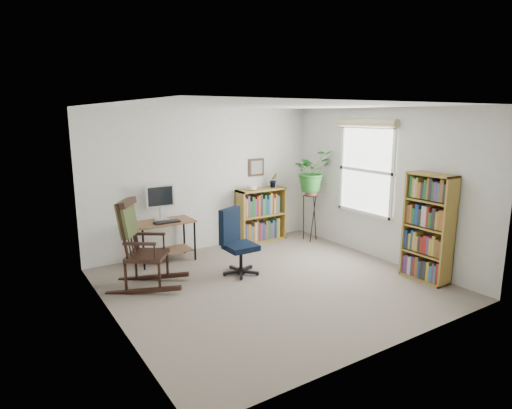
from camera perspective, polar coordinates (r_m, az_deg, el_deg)
floor at (r=6.00m, az=2.10°, el=-10.52°), size 4.20×4.00×0.00m
ceiling at (r=5.56m, az=2.29°, el=13.03°), size 4.20×4.00×0.00m
wall_back at (r=7.36m, az=-6.76°, el=3.28°), size 4.20×0.00×2.40m
wall_front at (r=4.22m, az=17.94°, el=-3.60°), size 4.20×0.00×2.40m
wall_left at (r=4.80m, az=-18.84°, el=-1.83°), size 0.00×4.00×2.40m
wall_right at (r=7.06m, az=16.33°, el=2.52°), size 0.00×4.00×2.40m
window at (r=7.20m, az=14.42°, el=4.40°), size 0.12×1.20×1.50m
desk at (r=6.94m, az=-12.04°, el=-4.81°), size 0.91×0.50×0.65m
monitor at (r=6.93m, az=-12.66°, el=0.30°), size 0.46×0.16×0.56m
keyboard at (r=6.75m, az=-11.80°, el=-2.30°), size 0.40×0.15×0.02m
office_chair at (r=6.20m, az=-2.04°, el=-4.98°), size 0.71×0.71×0.98m
rocking_chair at (r=5.89m, az=-14.39°, el=-5.03°), size 1.23×1.13×1.23m
low_bookshelf at (r=7.84m, az=0.68°, el=-1.41°), size 0.93×0.31×0.98m
tall_bookshelf at (r=6.39m, az=21.98°, el=-2.89°), size 0.28×0.66×1.51m
plant_stand at (r=7.92m, az=7.27°, el=-1.28°), size 0.35×0.35×1.00m
spider_plant at (r=7.75m, az=7.50°, el=7.09°), size 1.69×1.88×1.46m
potted_plant_small at (r=7.90m, az=2.35°, el=2.70°), size 0.13×0.24×0.11m
framed_picture at (r=7.82m, az=0.09°, el=4.98°), size 0.32×0.04×0.32m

